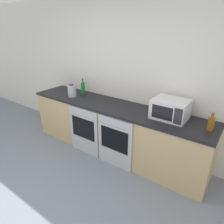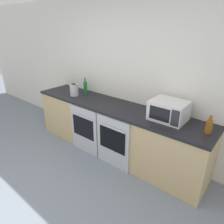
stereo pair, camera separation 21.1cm
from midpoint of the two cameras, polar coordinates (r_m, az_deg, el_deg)
ground_plane at (r=2.91m, az=-24.33°, el=-25.44°), size 16.00×16.00×0.00m
wall_back at (r=3.48m, az=2.10°, el=10.08°), size 10.00×0.06×2.60m
counter_back at (r=3.51m, az=-1.37°, el=-4.77°), size 3.27×0.68×0.89m
oven_left at (r=3.51m, az=-9.75°, el=-5.43°), size 0.62×0.06×0.84m
oven_right at (r=3.14m, az=-1.19°, el=-8.82°), size 0.62×0.06×0.84m
microwave at (r=2.90m, az=14.39°, el=0.85°), size 0.48×0.40×0.27m
bottle_green at (r=3.90m, az=-9.81°, el=6.76°), size 0.07×0.07×0.31m
bottle_amber at (r=2.74m, az=24.49°, el=-3.01°), size 0.08×0.08×0.23m
kettle at (r=3.81m, az=-12.93°, el=5.94°), size 0.16×0.16×0.23m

